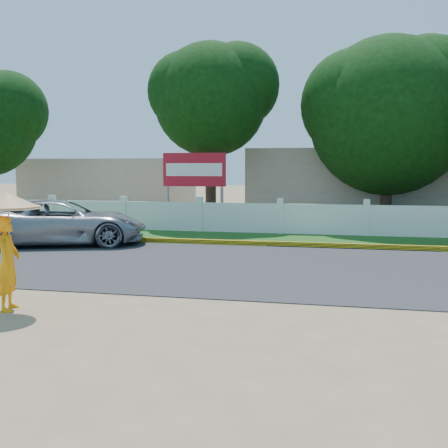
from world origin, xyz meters
TOP-DOWN VIEW (x-y plane):
  - ground at (0.00, 0.00)m, footprint 120.00×120.00m
  - road at (0.00, 4.50)m, footprint 60.00×7.00m
  - grass_verge at (0.00, 9.75)m, footprint 60.00×3.50m
  - curb at (0.00, 8.05)m, footprint 40.00×0.18m
  - fence at (0.00, 11.20)m, footprint 40.00×0.10m
  - building_near at (3.00, 18.00)m, footprint 10.00×6.00m
  - building_far at (-10.00, 19.00)m, footprint 8.00×5.00m
  - vehicle at (-6.22, 6.95)m, footprint 5.57×3.99m
  - monk_with_parasol at (-3.19, -0.45)m, footprint 1.10×1.10m
  - billboard at (-3.50, 12.30)m, footprint 2.50×0.13m
  - tree_row at (4.69, 13.98)m, footprint 32.83×8.01m

SIDE VIEW (x-z plane):
  - ground at x=0.00m, z-range 0.00..0.00m
  - road at x=0.00m, z-range 0.00..0.02m
  - grass_verge at x=0.00m, z-range 0.00..0.03m
  - curb at x=0.00m, z-range 0.00..0.16m
  - fence at x=0.00m, z-range 0.00..1.10m
  - vehicle at x=-6.22m, z-range 0.00..1.41m
  - monk_with_parasol at x=-3.19m, z-range 0.30..2.31m
  - building_far at x=-10.00m, z-range 0.00..2.80m
  - building_near at x=3.00m, z-range 0.00..3.20m
  - billboard at x=-3.50m, z-range 0.67..3.62m
  - tree_row at x=4.69m, z-range 0.51..9.12m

